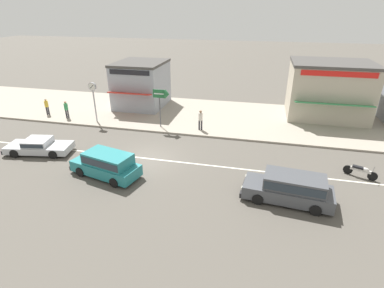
{
  "coord_description": "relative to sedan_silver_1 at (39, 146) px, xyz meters",
  "views": [
    {
      "loc": [
        7.16,
        -17.27,
        9.64
      ],
      "look_at": [
        2.79,
        1.36,
        0.8
      ],
      "focal_mm": 28.0,
      "sensor_mm": 36.0,
      "label": 1
    }
  ],
  "objects": [
    {
      "name": "ground_plane",
      "position": [
        7.98,
        0.9,
        -0.54
      ],
      "size": [
        160.0,
        160.0,
        0.0
      ],
      "primitive_type": "plane",
      "color": "#544F47"
    },
    {
      "name": "lane_centre_stripe",
      "position": [
        7.98,
        0.9,
        -0.53
      ],
      "size": [
        50.4,
        0.14,
        0.01
      ],
      "primitive_type": "cube",
      "color": "silver",
      "rests_on": "ground"
    },
    {
      "name": "kerb_strip",
      "position": [
        7.98,
        10.44,
        -0.46
      ],
      "size": [
        68.0,
        10.0,
        0.15
      ],
      "primitive_type": "cube",
      "color": "#9E9384",
      "rests_on": "ground"
    },
    {
      "name": "sedan_silver_1",
      "position": [
        0.0,
        0.0,
        0.0
      ],
      "size": [
        4.82,
        2.48,
        1.06
      ],
      "color": "#B7BABF",
      "rests_on": "ground"
    },
    {
      "name": "minivan_dark_grey_2",
      "position": [
        17.18,
        -2.0,
        0.31
      ],
      "size": [
        4.91,
        2.28,
        1.56
      ],
      "color": "#47494F",
      "rests_on": "ground"
    },
    {
      "name": "minivan_teal_3",
      "position": [
        6.33,
        -1.82,
        0.31
      ],
      "size": [
        4.74,
        2.74,
        1.56
      ],
      "color": "teal",
      "rests_on": "ground"
    },
    {
      "name": "motorcycle_0",
      "position": [
        21.61,
        1.58,
        -0.11
      ],
      "size": [
        1.82,
        0.95,
        0.8
      ],
      "color": "black",
      "rests_on": "ground"
    },
    {
      "name": "street_clock",
      "position": [
        0.98,
        6.41,
        2.31
      ],
      "size": [
        0.7,
        0.22,
        3.56
      ],
      "color": "#9E9EA3",
      "rests_on": "kerb_strip"
    },
    {
      "name": "arrow_signboard",
      "position": [
        7.51,
        6.52,
        2.38
      ],
      "size": [
        1.42,
        0.76,
        3.29
      ],
      "color": "#4C4C51",
      "rests_on": "kerb_strip"
    },
    {
      "name": "pedestrian_near_clock",
      "position": [
        -2.16,
        6.64,
        0.55
      ],
      "size": [
        0.34,
        0.34,
        1.62
      ],
      "color": "#333338",
      "rests_on": "kerb_strip"
    },
    {
      "name": "pedestrian_mid_kerb",
      "position": [
        10.48,
        6.62,
        0.62
      ],
      "size": [
        0.34,
        0.34,
        1.71
      ],
      "color": "#333338",
      "rests_on": "kerb_strip"
    },
    {
      "name": "pedestrian_by_shop",
      "position": [
        -4.57,
        7.08,
        0.52
      ],
      "size": [
        0.34,
        0.34,
        1.56
      ],
      "color": "#333338",
      "rests_on": "kerb_strip"
    },
    {
      "name": "shopfront_corner_warung",
      "position": [
        3.18,
        11.97,
        1.86
      ],
      "size": [
        4.71,
        6.16,
        4.48
      ],
      "color": "#999EA8",
      "rests_on": "kerb_strip"
    },
    {
      "name": "shopfront_mid_block",
      "position": [
        21.18,
        12.81,
        2.13
      ],
      "size": [
        7.05,
        6.29,
        5.03
      ],
      "color": "#B2A893",
      "rests_on": "kerb_strip"
    }
  ]
}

